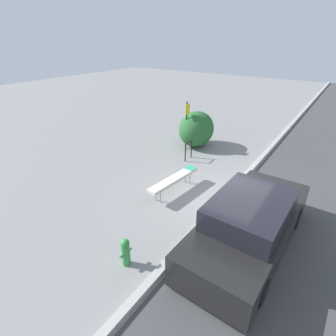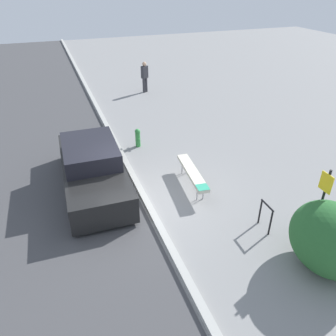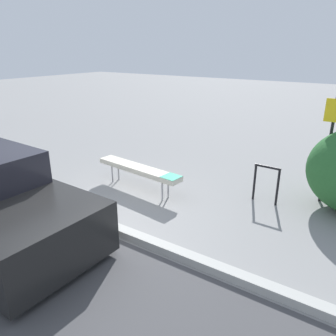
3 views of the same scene
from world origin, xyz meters
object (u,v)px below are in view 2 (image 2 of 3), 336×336
pedestrian (145,76)px  bike_rack (266,214)px  bench (192,173)px  parked_car_near (93,168)px  fire_hydrant (138,137)px  sign_post (321,203)px

pedestrian → bike_rack: bearing=59.0°
bench → pedestrian: (-10.12, 1.46, 0.43)m
bench → parked_car_near: 3.24m
pedestrian → parked_car_near: pedestrian is taller
fire_hydrant → pedestrian: bearing=160.7°
bike_rack → fire_hydrant: (-6.05, -1.87, -0.09)m
pedestrian → parked_car_near: size_ratio=0.36×
bike_rack → fire_hydrant: bike_rack is taller
bench → bike_rack: bike_rack is taller
bike_rack → parked_car_near: 5.51m
bike_rack → parked_car_near: (-3.76, -4.02, 0.17)m
bike_rack → sign_post: bearing=36.2°
bike_rack → pedestrian: bearing=177.9°
fire_hydrant → sign_post: bearing=20.2°
sign_post → pedestrian: (-13.75, -0.25, -0.45)m
bench → fire_hydrant: (-3.41, -0.89, -0.10)m
sign_post → parked_car_near: bearing=-135.0°
bike_rack → sign_post: 1.50m
fire_hydrant → pedestrian: (-6.72, 2.35, 0.53)m
bench → parked_car_near: size_ratio=0.48×
bench → bike_rack: bearing=26.3°
sign_post → pedestrian: 13.76m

